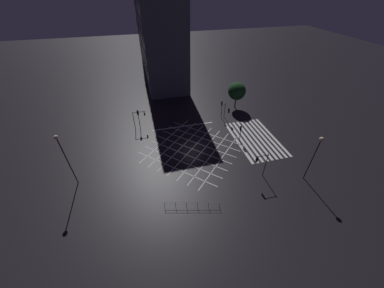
{
  "coord_description": "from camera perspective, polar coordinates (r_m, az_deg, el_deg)",
  "views": [
    {
      "loc": [
        -28.63,
        7.33,
        24.45
      ],
      "look_at": [
        0.0,
        0.0,
        1.11
      ],
      "focal_mm": 20.0,
      "sensor_mm": 36.0,
      "label": 1
    }
  ],
  "objects": [
    {
      "name": "ground_plane",
      "position": [
        38.36,
        0.0,
        -1.3
      ],
      "size": [
        200.0,
        200.0,
        0.0
      ],
      "primitive_type": "plane",
      "color": "black"
    },
    {
      "name": "road_markings",
      "position": [
        40.79,
        10.54,
        0.73
      ],
      "size": [
        18.98,
        25.78,
        0.01
      ],
      "color": "silver",
      "rests_on": "ground_plane"
    },
    {
      "name": "office_building",
      "position": [
        69.12,
        -9.21,
        28.51
      ],
      "size": [
        36.22,
        10.06,
        26.36
      ],
      "rotation": [
        0.0,
        0.0,
        3.14
      ],
      "color": "#4C515B",
      "rests_on": "ground_plane"
    },
    {
      "name": "traffic_light_ne_cross",
      "position": [
        43.36,
        -13.75,
        7.27
      ],
      "size": [
        0.36,
        2.47,
        3.9
      ],
      "rotation": [
        0.0,
        0.0,
        -1.57
      ],
      "color": "black",
      "rests_on": "ground_plane"
    },
    {
      "name": "traffic_light_se_main",
      "position": [
        45.73,
        9.4,
        8.94
      ],
      "size": [
        2.48,
        0.36,
        3.28
      ],
      "rotation": [
        0.0,
        0.0,
        3.14
      ],
      "color": "black",
      "rests_on": "ground_plane"
    },
    {
      "name": "traffic_light_ne_main",
      "position": [
        43.28,
        -14.13,
        7.31
      ],
      "size": [
        0.39,
        0.36,
        4.16
      ],
      "rotation": [
        0.0,
        0.0,
        3.14
      ],
      "color": "black",
      "rests_on": "ground_plane"
    },
    {
      "name": "traffic_light_sw_cross",
      "position": [
        32.78,
        17.9,
        -4.45
      ],
      "size": [
        0.36,
        1.99,
        4.38
      ],
      "rotation": [
        0.0,
        0.0,
        1.57
      ],
      "color": "black",
      "rests_on": "ground_plane"
    },
    {
      "name": "traffic_light_median_south",
      "position": [
        39.75,
        12.8,
        3.53
      ],
      "size": [
        0.36,
        0.39,
        3.34
      ],
      "rotation": [
        0.0,
        0.0,
        1.57
      ],
      "color": "black",
      "rests_on": "ground_plane"
    },
    {
      "name": "traffic_light_se_cross",
      "position": [
        46.33,
        7.92,
        9.99
      ],
      "size": [
        0.36,
        0.39,
        3.84
      ],
      "rotation": [
        0.0,
        0.0,
        1.57
      ],
      "color": "black",
      "rests_on": "ground_plane"
    },
    {
      "name": "street_lamp_east",
      "position": [
        33.83,
        30.41,
        -1.01
      ],
      "size": [
        0.59,
        0.59,
        7.78
      ],
      "color": "black",
      "rests_on": "ground_plane"
    },
    {
      "name": "street_lamp_west",
      "position": [
        32.9,
        -31.38,
        -1.22
      ],
      "size": [
        0.58,
        0.58,
        8.75
      ],
      "color": "black",
      "rests_on": "ground_plane"
    },
    {
      "name": "street_tree_near",
      "position": [
        50.36,
        11.89,
        13.63
      ],
      "size": [
        3.95,
        3.95,
        6.07
      ],
      "color": "brown",
      "rests_on": "ground_plane"
    },
    {
      "name": "pedestrian_railing",
      "position": [
        29.41,
        0.0,
        -15.65
      ],
      "size": [
        1.87,
        7.17,
        1.05
      ],
      "rotation": [
        0.0,
        0.0,
        -1.82
      ],
      "color": "gray",
      "rests_on": "ground_plane"
    }
  ]
}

